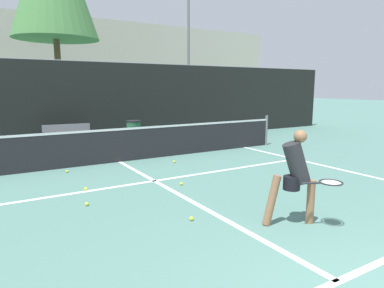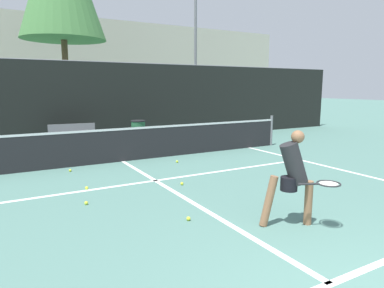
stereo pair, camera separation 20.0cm
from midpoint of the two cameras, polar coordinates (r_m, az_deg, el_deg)
court_baseline_near at (r=4.24m, az=21.80°, el=-20.51°), size 11.00×0.10×0.01m
court_service_line at (r=7.74m, az=-7.03°, el=-6.12°), size 8.25×0.10×0.01m
court_center_mark at (r=6.72m, az=-2.83°, el=-8.50°), size 0.10×6.98×0.01m
court_sideline_right at (r=9.63m, az=21.57°, el=-3.62°), size 0.10×7.98×0.01m
net at (r=9.74m, az=-12.65°, el=0.01°), size 11.09×0.09×1.07m
fence_back at (r=12.86m, az=-17.63°, el=6.42°), size 24.00×0.06×2.98m
player_practicing at (r=5.35m, az=15.86°, el=-4.75°), size 1.03×0.86×1.46m
tennis_ball_scattered_1 at (r=6.44m, az=-17.99°, el=-9.49°), size 0.07×0.07×0.07m
tennis_ball_scattered_2 at (r=7.35m, az=-18.05°, el=-7.12°), size 0.07×0.07×0.07m
tennis_ball_scattered_6 at (r=9.49m, az=-3.56°, el=-2.96°), size 0.07×0.07×0.07m
tennis_ball_scattered_8 at (r=8.98m, az=-20.71°, el=-4.28°), size 0.07×0.07×0.07m
tennis_ball_scattered_9 at (r=5.50m, az=-1.14°, el=-12.33°), size 0.07×0.07×0.07m
tennis_ball_scattered_11 at (r=7.37m, az=-2.55°, el=-6.63°), size 0.07×0.07×0.07m
courtside_bench at (r=12.02m, az=-20.52°, el=1.18°), size 1.53×0.53×0.86m
trash_bin at (r=12.33m, az=-10.15°, el=1.79°), size 0.52×0.52×0.91m
floodlight_mast at (r=20.74m, az=-0.90°, el=18.33°), size 1.10×0.24×8.24m
building_far at (r=24.80m, az=-24.61°, el=11.42°), size 36.00×2.40×6.54m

